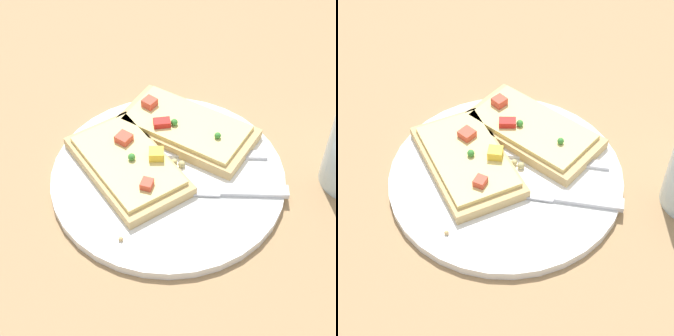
% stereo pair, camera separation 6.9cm
% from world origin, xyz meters
% --- Properties ---
extents(ground_plane, '(4.00, 4.00, 0.00)m').
position_xyz_m(ground_plane, '(0.00, 0.00, 0.00)').
color(ground_plane, '#9E7A51').
extents(plate, '(0.29, 0.29, 0.01)m').
position_xyz_m(plate, '(0.00, 0.00, 0.01)').
color(plate, white).
rests_on(plate, ground).
extents(fork, '(0.18, 0.14, 0.01)m').
position_xyz_m(fork, '(-0.02, -0.02, 0.01)').
color(fork, silver).
rests_on(fork, plate).
extents(knife, '(0.18, 0.14, 0.01)m').
position_xyz_m(knife, '(-0.03, 0.05, 0.01)').
color(knife, silver).
rests_on(knife, plate).
extents(pizza_slice_main, '(0.09, 0.16, 0.03)m').
position_xyz_m(pizza_slice_main, '(0.04, -0.03, 0.02)').
color(pizza_slice_main, tan).
rests_on(pizza_slice_main, plate).
extents(pizza_slice_corner, '(0.15, 0.20, 0.03)m').
position_xyz_m(pizza_slice_corner, '(-0.06, -0.05, 0.02)').
color(pizza_slice_corner, tan).
rests_on(pizza_slice_corner, plate).
extents(crumb_scatter, '(0.13, 0.07, 0.01)m').
position_xyz_m(crumb_scatter, '(0.02, 0.01, 0.02)').
color(crumb_scatter, tan).
rests_on(crumb_scatter, plate).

